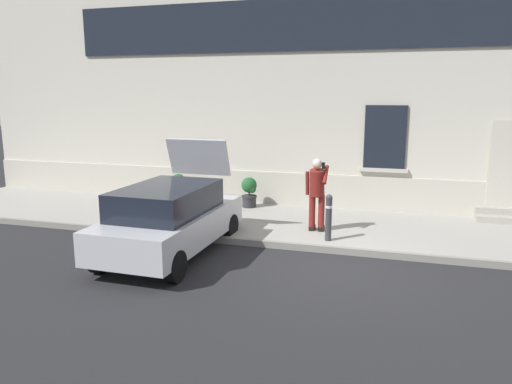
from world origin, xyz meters
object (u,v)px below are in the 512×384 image
hatchback_car_silver (170,218)px  person_on_phone (317,190)px  planter_charcoal (249,191)px  bollard_near_person (329,216)px  planter_terracotta (179,187)px

hatchback_car_silver → person_on_phone: bearing=38.0°
hatchback_car_silver → planter_charcoal: (0.46, 4.09, -0.19)m
hatchback_car_silver → bollard_near_person: (3.11, 1.46, -0.09)m
bollard_near_person → planter_terracotta: bearing=151.6°
bollard_near_person → person_on_phone: bearing=119.9°
hatchback_car_silver → bollard_near_person: 3.43m
hatchback_car_silver → planter_charcoal: size_ratio=4.77×
person_on_phone → planter_charcoal: 3.04m
hatchback_car_silver → planter_terracotta: (-1.76, 4.10, -0.19)m
hatchback_car_silver → planter_terracotta: hatchback_car_silver is taller
planter_terracotta → planter_charcoal: size_ratio=1.00×
planter_terracotta → planter_charcoal: (2.22, -0.01, 0.00)m
hatchback_car_silver → bollard_near_person: size_ratio=3.92×
bollard_near_person → planter_terracotta: bollard_near_person is taller
person_on_phone → planter_charcoal: (-2.26, 1.96, -0.54)m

